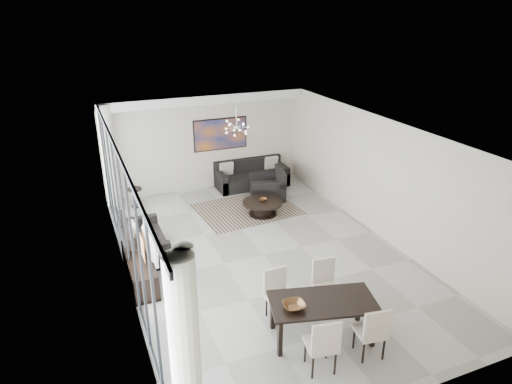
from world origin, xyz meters
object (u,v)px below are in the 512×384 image
television (145,243)px  dining_table (323,305)px  coffee_table (263,207)px  tv_console (140,269)px  sofa_main (251,177)px

television → dining_table: television is taller
coffee_table → dining_table: dining_table is taller
coffee_table → television: size_ratio=1.00×
tv_console → television: (0.16, -0.02, 0.58)m
sofa_main → tv_console: size_ratio=1.27×
sofa_main → dining_table: (-1.53, -6.96, 0.38)m
coffee_table → sofa_main: size_ratio=0.49×
sofa_main → dining_table: bearing=-102.4°
tv_console → sofa_main: bearing=44.6°
tv_console → television: bearing=-5.4°
coffee_table → tv_console: bearing=-151.2°
television → dining_table: 3.78m
tv_console → dining_table: dining_table is taller
tv_console → television: television is taller
dining_table → television: bearing=129.6°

